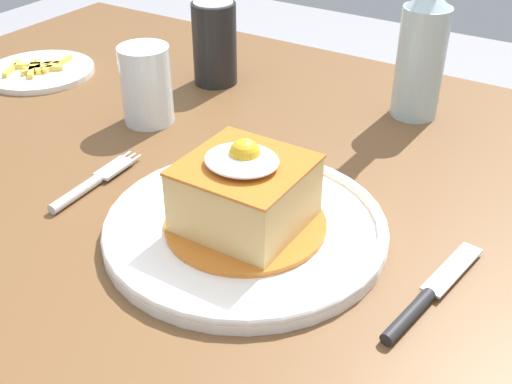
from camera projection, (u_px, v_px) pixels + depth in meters
The scene contains 9 objects.
dining_table at pixel (246, 270), 0.77m from camera, with size 1.34×0.93×0.77m.
main_plate at pixel (246, 227), 0.65m from camera, with size 0.29×0.29×0.02m.
sandwich_meal at pixel (245, 195), 0.63m from camera, with size 0.16×0.16×0.10m.
fork at pixel (89, 185), 0.72m from camera, with size 0.02×0.14×0.01m.
knife at pixel (422, 302), 0.56m from camera, with size 0.04×0.17×0.01m.
soda_can at pixel (215, 43), 0.95m from camera, with size 0.07×0.07×0.12m.
beer_bottle_clear at pixel (423, 45), 0.84m from camera, with size 0.06×0.06×0.27m.
drinking_glass at pixel (147, 90), 0.85m from camera, with size 0.07×0.07×0.10m.
side_plate_fries at pixel (39, 71), 1.01m from camera, with size 0.17×0.17×0.02m.
Camera 1 is at (0.33, -0.50, 1.16)m, focal length 44.69 mm.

